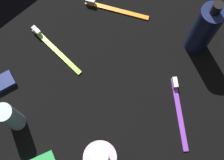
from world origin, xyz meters
TOP-DOWN VIEW (x-y plane):
  - ground_plane at (0.00, 0.00)cm, footprint 84.00×64.00cm
  - lotion_bottle at (23.10, -7.21)cm, footprint 5.65×5.65cm
  - bodywash_bottle at (-14.81, -12.33)cm, footprint 6.14×6.14cm
  - deodorant_stick at (-23.02, 8.65)cm, footprint 4.07×4.07cm
  - toothbrush_lime at (-4.26, 17.65)cm, footprint 1.73×18.03cm
  - toothbrush_orange at (14.99, 15.39)cm, footprint 9.99×16.21cm
  - toothbrush_purple at (7.18, -15.84)cm, footprint 12.02×14.93cm

SIDE VIEW (x-z plane):
  - ground_plane at x=0.00cm, z-range -1.20..0.00cm
  - toothbrush_lime at x=-4.26cm, z-range -0.44..1.66cm
  - toothbrush_orange at x=14.99cm, z-range -0.44..1.66cm
  - toothbrush_purple at x=7.18cm, z-range -0.44..1.66cm
  - deodorant_stick at x=-23.02cm, z-range 0.00..10.84cm
  - bodywash_bottle at x=-14.81cm, z-range -0.77..17.06cm
  - lotion_bottle at x=23.10cm, z-range -1.16..17.64cm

